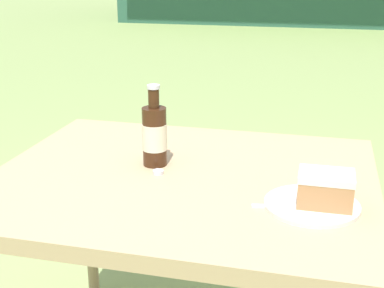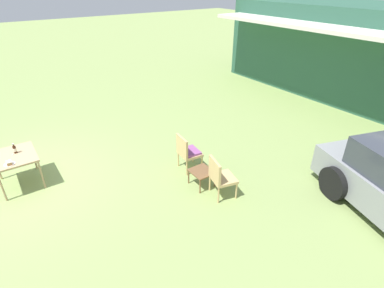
{
  "view_description": "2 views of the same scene",
  "coord_description": "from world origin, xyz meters",
  "views": [
    {
      "loc": [
        0.33,
        -1.23,
        1.23
      ],
      "look_at": [
        0.0,
        0.1,
        0.76
      ],
      "focal_mm": 50.0,
      "sensor_mm": 36.0,
      "label": 1
    },
    {
      "loc": [
        6.45,
        0.01,
        3.95
      ],
      "look_at": [
        1.99,
        3.12,
        0.9
      ],
      "focal_mm": 28.0,
      "sensor_mm": 36.0,
      "label": 2
    }
  ],
  "objects": [
    {
      "name": "patio_table",
      "position": [
        0.0,
        0.0,
        0.65
      ],
      "size": [
        0.98,
        0.81,
        0.71
      ],
      "color": "tan",
      "rests_on": "ground_plane"
    },
    {
      "name": "fork",
      "position": [
        0.29,
        -0.13,
        0.72
      ],
      "size": [
        0.18,
        0.04,
        0.01
      ],
      "color": "silver",
      "rests_on": "patio_table"
    },
    {
      "name": "ground_plane",
      "position": [
        0.0,
        0.0,
        0.0
      ],
      "size": [
        60.0,
        60.0,
        0.0
      ],
      "primitive_type": "plane",
      "color": "#8CA35B"
    },
    {
      "name": "wicker_chair_plain",
      "position": [
        2.76,
        3.25,
        0.49
      ],
      "size": [
        0.58,
        0.56,
        0.87
      ],
      "rotation": [
        0.0,
        0.0,
        2.89
      ],
      "color": "tan",
      "rests_on": "ground_plane"
    },
    {
      "name": "loose_bottle_cap",
      "position": [
        -0.06,
        -0.01,
        0.72
      ],
      "size": [
        0.03,
        0.03,
        0.01
      ],
      "color": "silver",
      "rests_on": "patio_table"
    },
    {
      "name": "wicker_chair_cushioned",
      "position": [
        1.59,
        3.27,
        0.48
      ],
      "size": [
        0.53,
        0.5,
        0.87
      ],
      "rotation": [
        0.0,
        0.0,
        3.04
      ],
      "color": "tan",
      "rests_on": "ground_plane"
    },
    {
      "name": "cola_bottle_near",
      "position": [
        -0.09,
        0.05,
        0.8
      ],
      "size": [
        0.07,
        0.07,
        0.22
      ],
      "color": "#381E0F",
      "rests_on": "patio_table"
    },
    {
      "name": "garden_side_table",
      "position": [
        2.27,
        3.17,
        0.32
      ],
      "size": [
        0.47,
        0.44,
        0.36
      ],
      "color": "brown",
      "rests_on": "ground_plane"
    },
    {
      "name": "cake_on_plate",
      "position": [
        0.35,
        -0.12,
        0.74
      ],
      "size": [
        0.21,
        0.21,
        0.09
      ],
      "color": "silver",
      "rests_on": "patio_table"
    }
  ]
}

